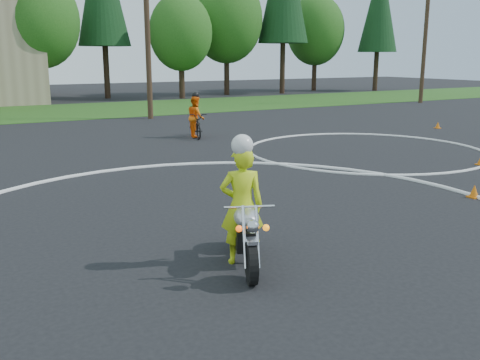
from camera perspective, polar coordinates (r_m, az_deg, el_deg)
ground at (r=8.07m, az=9.23°, el=-10.30°), size 120.00×120.00×0.00m
grass_strip at (r=33.22m, az=-21.33°, el=6.68°), size 120.00×10.00×0.02m
course_markings at (r=12.61m, az=4.66°, el=-1.54°), size 19.05×19.05×0.12m
primary_motorcycle at (r=8.24m, az=0.59°, el=-5.63°), size 1.07×1.98×1.10m
rider_primary_grp at (r=8.22m, az=0.19°, el=-2.37°), size 0.80×0.67×2.05m
rider_second_grp at (r=21.60m, az=-4.72°, el=6.25°), size 1.09×1.99×1.82m
traffic_cones at (r=13.92m, az=20.01°, el=-0.37°), size 21.85×13.61×0.30m
treeline at (r=44.94m, az=-3.83°, el=17.39°), size 38.20×8.10×14.52m
utility_poles at (r=28.51m, az=-9.91°, el=16.91°), size 41.60×1.12×10.00m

